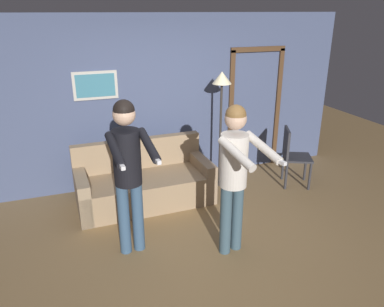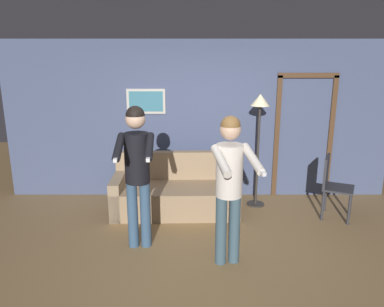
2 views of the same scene
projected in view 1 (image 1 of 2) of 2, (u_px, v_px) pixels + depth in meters
name	position (u px, v px, depth m)	size (l,w,h in m)	color
ground_plane	(201.00, 247.00, 4.44)	(12.00, 12.00, 0.00)	olive
back_wall_assembly	(155.00, 102.00, 5.77)	(6.40, 0.10, 2.60)	#434D6D
couch	(144.00, 184.00, 5.40)	(1.92, 0.89, 0.87)	#967B5B
torchiere_lamp	(221.00, 95.00, 5.59)	(0.29, 0.29, 1.79)	#332D28
person_standing_left	(128.00, 164.00, 3.98)	(0.46, 0.75, 1.79)	#355270
person_standing_right	(235.00, 167.00, 4.00)	(0.53, 0.70, 1.74)	#3A5360
dining_chair_distant	(292.00, 154.00, 5.85)	(0.56, 0.56, 0.93)	#2D2D33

